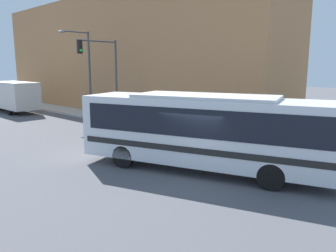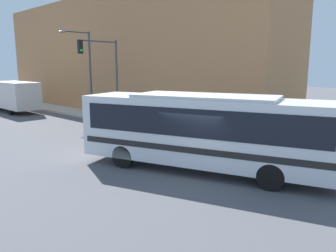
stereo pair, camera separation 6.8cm
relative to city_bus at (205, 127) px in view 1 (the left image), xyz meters
The scene contains 9 objects.
ground_plane 1.87m from the city_bus, 151.90° to the right, with size 120.00×120.00×0.00m, color #515156.
sidewalk 20.54m from the city_bus, 74.97° to the left, with size 2.49×70.00×0.17m.
building_facade 20.30m from the city_bus, 61.47° to the left, with size 6.00×33.62×10.55m.
city_bus is the anchor object (origin of this frame).
delivery_truck 23.95m from the city_bus, 86.04° to the left, with size 2.28×8.05×2.83m.
fire_hydrant 5.28m from the city_bus, 24.71° to the left, with size 0.25×0.33×0.80m.
traffic_light_pole 12.76m from the city_bus, 72.53° to the left, with size 3.28×0.35×5.96m.
parking_meter 11.48m from the city_bus, 65.98° to the left, with size 0.14×0.14×1.20m.
street_lamp 16.44m from the city_bus, 73.81° to the left, with size 2.73×0.28×6.82m.
Camera 1 is at (-10.06, -7.66, 4.25)m, focal length 35.00 mm.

